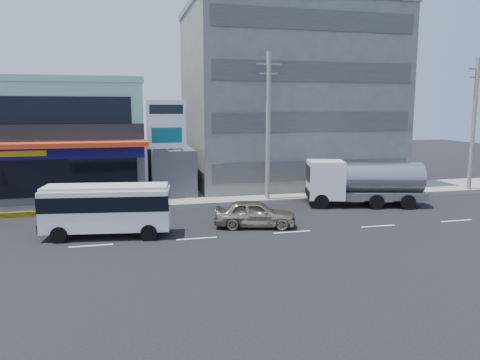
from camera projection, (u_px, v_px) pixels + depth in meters
name	position (u px, v px, depth m)	size (l,w,h in m)	color
ground	(197.00, 239.00, 23.10)	(120.00, 120.00, 0.00)	black
sidewalk	(245.00, 196.00, 33.39)	(70.00, 5.00, 0.30)	gray
shop_building	(57.00, 141.00, 33.91)	(12.40, 11.70, 8.00)	#424347
concrete_building	(287.00, 100.00, 38.82)	(16.00, 12.00, 14.00)	gray
gap_structure	(171.00, 172.00, 34.33)	(3.00, 6.00, 3.50)	#424347
satellite_dish	(172.00, 148.00, 33.09)	(1.50, 1.50, 0.15)	slate
billboard	(167.00, 130.00, 31.04)	(2.60, 0.18, 6.90)	gray
utility_pole_near	(268.00, 127.00, 30.85)	(1.60, 0.30, 10.00)	#999993
utility_pole_far	(474.00, 125.00, 34.72)	(1.60, 0.30, 10.00)	#999993
minibus	(107.00, 206.00, 23.27)	(6.44, 2.92, 2.60)	white
sedan	(255.00, 213.00, 25.25)	(1.76, 4.38, 1.49)	tan
tanker_truck	(361.00, 182.00, 30.62)	(7.86, 4.15, 2.97)	white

